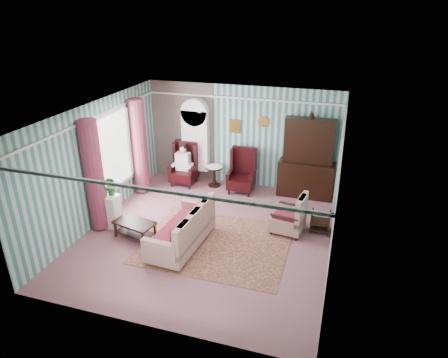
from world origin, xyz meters
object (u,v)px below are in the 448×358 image
(round_side_table, at_px, (214,176))
(plant_stand, at_px, (108,211))
(wingback_left, at_px, (183,164))
(wingback_right, at_px, (241,171))
(coffee_table, at_px, (135,229))
(floral_armchair, at_px, (288,212))
(bookcase, at_px, (196,145))
(sofa, at_px, (181,225))
(dresser_hutch, at_px, (308,156))
(seated_woman, at_px, (183,165))
(nest_table, at_px, (320,222))

(round_side_table, xyz_separation_m, plant_stand, (-1.70, -2.90, 0.10))
(wingback_left, relative_size, round_side_table, 2.08)
(wingback_right, height_order, coffee_table, wingback_right)
(wingback_right, bearing_deg, floral_armchair, -47.82)
(bookcase, xyz_separation_m, sofa, (0.95, -3.46, -0.60))
(plant_stand, bearing_deg, sofa, -8.95)
(dresser_hutch, bearing_deg, floral_armchair, -94.55)
(plant_stand, height_order, coffee_table, plant_stand)
(bookcase, height_order, floral_armchair, bookcase)
(dresser_hutch, xyz_separation_m, wingback_left, (-3.50, -0.27, -0.55))
(round_side_table, bearing_deg, dresser_hutch, 2.64)
(bookcase, bearing_deg, wingback_left, -122.66)
(round_side_table, distance_m, sofa, 3.24)
(dresser_hutch, bearing_deg, seated_woman, -175.59)
(plant_stand, bearing_deg, seated_woman, 73.78)
(wingback_left, relative_size, coffee_table, 1.34)
(nest_table, height_order, floral_armchair, floral_armchair)
(bookcase, height_order, plant_stand, bookcase)
(floral_armchair, xyz_separation_m, coffee_table, (-3.29, -1.29, -0.32))
(round_side_table, height_order, nest_table, round_side_table)
(dresser_hutch, height_order, nest_table, dresser_hutch)
(round_side_table, distance_m, plant_stand, 3.36)
(dresser_hutch, distance_m, sofa, 4.10)
(nest_table, relative_size, floral_armchair, 0.52)
(plant_stand, bearing_deg, wingback_right, 47.16)
(sofa, bearing_deg, wingback_left, 25.16)
(wingback_left, xyz_separation_m, nest_table, (4.07, -1.55, -0.35))
(dresser_hutch, xyz_separation_m, sofa, (-2.30, -3.34, -0.66))
(dresser_hutch, height_order, round_side_table, dresser_hutch)
(dresser_hutch, relative_size, wingback_left, 1.89)
(floral_armchair, bearing_deg, wingback_right, 49.87)
(plant_stand, distance_m, floral_armchair, 4.26)
(seated_woman, bearing_deg, bookcase, 57.34)
(coffee_table, bearing_deg, bookcase, 86.72)
(bookcase, height_order, wingback_left, bookcase)
(bookcase, bearing_deg, nest_table, -26.92)
(wingback_left, height_order, floral_armchair, wingback_left)
(wingback_right, relative_size, coffee_table, 1.34)
(sofa, bearing_deg, nest_table, -58.39)
(seated_woman, distance_m, coffee_table, 3.07)
(dresser_hutch, relative_size, round_side_table, 3.93)
(bookcase, relative_size, seated_woman, 1.90)
(seated_woman, bearing_deg, floral_armchair, -27.71)
(bookcase, distance_m, wingback_left, 0.68)
(wingback_left, distance_m, wingback_right, 1.75)
(seated_woman, xyz_separation_m, coffee_table, (0.05, -3.04, -0.39))
(seated_woman, bearing_deg, wingback_left, 0.00)
(plant_stand, bearing_deg, coffee_table, -18.78)
(bookcase, distance_m, floral_armchair, 3.81)
(wingback_left, distance_m, round_side_table, 0.97)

